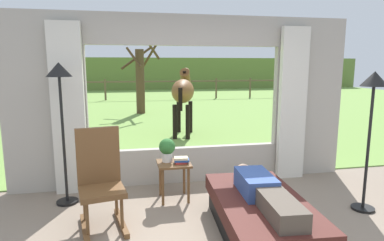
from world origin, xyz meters
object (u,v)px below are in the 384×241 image
at_px(potted_plant, 167,148).
at_px(pasture_tree, 141,77).
at_px(recliner_sofa, 260,216).
at_px(side_table, 174,169).
at_px(reclining_person, 263,191).
at_px(floor_lamp_right, 373,99).
at_px(rocking_chair, 100,179).
at_px(horse, 183,91).
at_px(book_stack, 181,160).
at_px(floor_lamp_left, 60,91).

height_order(potted_plant, pasture_tree, pasture_tree).
distance_m(recliner_sofa, potted_plant, 1.54).
bearing_deg(potted_plant, side_table, -36.87).
bearing_deg(pasture_tree, recliner_sofa, -84.81).
bearing_deg(reclining_person, recliner_sofa, 93.98).
bearing_deg(potted_plant, floor_lamp_right, -19.58).
bearing_deg(reclining_person, floor_lamp_right, 18.24).
bearing_deg(pasture_tree, rocking_chair, -95.42).
bearing_deg(horse, book_stack, -84.71).
bearing_deg(horse, potted_plant, -87.36).
distance_m(side_table, horse, 4.21).
xyz_separation_m(floor_lamp_left, floor_lamp_right, (3.73, -0.95, -0.09)).
height_order(potted_plant, book_stack, potted_plant).
height_order(floor_lamp_right, pasture_tree, pasture_tree).
bearing_deg(side_table, horse, 78.49).
height_order(floor_lamp_left, pasture_tree, pasture_tree).
distance_m(side_table, floor_lamp_right, 2.64).
bearing_deg(horse, reclining_person, -75.21).
height_order(reclining_person, floor_lamp_left, floor_lamp_left).
bearing_deg(pasture_tree, floor_lamp_left, -99.39).
distance_m(rocking_chair, book_stack, 1.13).
bearing_deg(side_table, pasture_tree, 90.56).
distance_m(potted_plant, book_stack, 0.25).
bearing_deg(horse, side_table, -86.10).
relative_size(reclining_person, horse, 0.79).
relative_size(floor_lamp_left, horse, 1.02).
relative_size(side_table, book_stack, 2.46).
distance_m(side_table, floor_lamp_left, 1.78).
relative_size(book_stack, floor_lamp_right, 0.12).
relative_size(potted_plant, floor_lamp_right, 0.18).
relative_size(recliner_sofa, potted_plant, 5.49).
xyz_separation_m(book_stack, floor_lamp_right, (2.22, -0.74, 0.84)).
relative_size(rocking_chair, floor_lamp_left, 0.61).
distance_m(floor_lamp_left, horse, 4.51).
bearing_deg(floor_lamp_left, reclining_person, -31.54).
relative_size(recliner_sofa, reclining_person, 1.22).
height_order(recliner_sofa, potted_plant, potted_plant).
height_order(reclining_person, pasture_tree, pasture_tree).
bearing_deg(potted_plant, reclining_person, -55.68).
bearing_deg(potted_plant, pasture_tree, 90.00).
distance_m(side_table, pasture_tree, 8.29).
relative_size(rocking_chair, book_stack, 5.29).
height_order(reclining_person, floor_lamp_right, floor_lamp_right).
height_order(reclining_person, side_table, reclining_person).
bearing_deg(pasture_tree, floor_lamp_right, -75.13).
distance_m(book_stack, floor_lamp_left, 1.78).
xyz_separation_m(recliner_sofa, potted_plant, (-0.85, 1.19, 0.48)).
height_order(recliner_sofa, reclining_person, reclining_person).
distance_m(book_stack, pasture_tree, 8.33).
xyz_separation_m(reclining_person, rocking_chair, (-1.68, 0.62, 0.02)).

